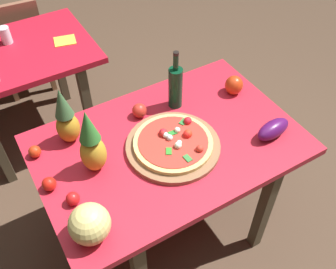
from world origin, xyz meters
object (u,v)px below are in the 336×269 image
Objects in this scene: pizza_board at (173,146)px; display_table at (168,154)px; drinking_glass_water at (6,35)px; napkin_folded at (65,41)px; background_table at (19,67)px; pizza at (174,142)px; tomato_at_corner at (139,111)px; wine_bottle at (175,86)px; dining_chair at (19,42)px; tomato_beside_pepper at (73,199)px; bell_pepper at (234,85)px; melon at (90,224)px; pineapple_left at (66,119)px; eggplant at (273,129)px; tomato_by_bottle at (49,184)px; tomato_near_board at (35,152)px; pineapple_right at (91,144)px.

display_table is at bearing 90.78° from pizza_board.
drinking_glass_water is 0.80× the size of napkin_folded.
background_table is 1.33m from pizza_board.
drinking_glass_water is at bearing 109.03° from pizza.
tomato_at_corner reaches higher than display_table.
dining_chair is at bearing 108.43° from wine_bottle.
background_table is 12.80× the size of tomato_at_corner.
tomato_beside_pepper is 0.61m from tomato_at_corner.
dining_chair is 13.79× the size of tomato_beside_pepper.
tomato_at_corner is at bearing 98.28° from pizza.
tomato_beside_pepper is (-1.06, -0.25, -0.02)m from bell_pepper.
pineapple_left is at bearing 78.13° from melon.
pizza is 0.51m from eggplant.
tomato_at_corner is at bearing 98.40° from display_table.
display_table is at bearing 10.49° from tomato_beside_pepper.
wine_bottle is at bearing 35.81° from melon.
tomato_by_bottle is at bearing 103.13° from melon.
tomato_by_bottle is 0.47× the size of napkin_folded.
tomato_beside_pepper is at bearing -174.19° from pizza_board.
tomato_near_board reaches higher than napkin_folded.
tomato_by_bottle is 0.58× the size of drinking_glass_water.
bell_pepper reaches higher than eggplant.
pineapple_right reaches higher than pizza.
wine_bottle is 5.70× the size of tomato_near_board.
eggplant is 1.79× the size of drinking_glass_water.
tomato_at_corner is at bearing -0.80° from tomato_near_board.
melon is at bearing -105.66° from napkin_folded.
bell_pepper is at bearing 122.13° from dining_chair.
tomato_near_board is at bearing 156.08° from eggplant.
pineapple_left is (0.05, -0.92, 0.27)m from background_table.
pizza is at bearing -83.41° from napkin_folded.
bell_pepper is at bearing 13.09° from tomato_beside_pepper.
drinking_glass_water is at bearing 93.86° from pineapple_right.
tomato_by_bottle is 0.61m from tomato_at_corner.
dining_chair is at bearing 108.37° from napkin_folded.
wine_bottle is 4.41× the size of tomato_at_corner.
wine_bottle is at bearing 24.31° from tomato_beside_pepper.
melon is (-0.12, -0.55, -0.06)m from pineapple_left.
pizza is at bearing -159.66° from bell_pepper.
napkin_folded is (-0.65, 0.99, -0.05)m from bell_pepper.
napkin_folded reaches higher than display_table.
tomato_at_corner is 0.56m from tomato_near_board.
bell_pepper is at bearing -56.95° from napkin_folded.
pizza_board is at bearing -123.07° from wine_bottle.
pineapple_right reaches higher than display_table.
tomato_by_bottle is (-1.12, -0.12, -0.02)m from bell_pepper.
drinking_glass_water is (0.07, 1.60, -0.03)m from melon.
wine_bottle is 0.78m from tomato_near_board.
wine_bottle is 0.97m from napkin_folded.
pineapple_right is at bearing 167.99° from pizza_board.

